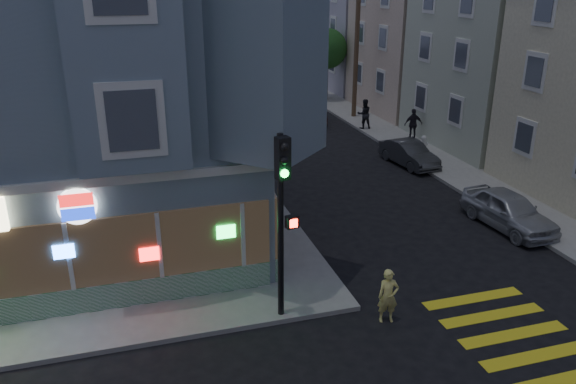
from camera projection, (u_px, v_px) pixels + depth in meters
name	position (u px, v px, depth m)	size (l,w,h in m)	color
ground	(279.00, 374.00, 13.62)	(120.00, 120.00, 0.00)	black
sidewalk_ne	(501.00, 110.00, 40.28)	(24.00, 42.00, 0.15)	gray
corner_building	(31.00, 74.00, 19.77)	(14.60, 14.60, 11.40)	slate
row_house_b	(538.00, 46.00, 31.17)	(12.00, 8.60, 10.50)	#ADB79F
row_house_c	(449.00, 43.00, 39.50)	(12.00, 8.60, 9.00)	tan
row_house_d	(393.00, 23.00, 47.28)	(12.00, 8.60, 10.50)	#9995A4
utility_pole	(357.00, 46.00, 36.56)	(2.20, 0.30, 9.00)	#4C3826
street_tree_near	(327.00, 49.00, 42.29)	(3.00, 3.00, 5.30)	#4C3826
street_tree_far	(296.00, 38.00, 49.45)	(3.00, 3.00, 5.30)	#4C3826
running_child	(388.00, 296.00, 15.46)	(0.58, 0.38, 1.58)	#EDE479
pedestrian_a	(364.00, 114.00, 34.79)	(0.89, 0.69, 1.83)	black
pedestrian_b	(413.00, 124.00, 32.44)	(1.05, 0.44, 1.80)	black
parked_car_a	(509.00, 210.00, 21.35)	(1.68, 4.18, 1.42)	#B7BABF
parked_car_b	(409.00, 154.00, 28.49)	(1.32, 3.78, 1.24)	#3B3D40
parked_car_c	(305.00, 111.00, 37.45)	(1.79, 4.41, 1.28)	#521B12
parked_car_d	(299.00, 96.00, 42.45)	(2.02, 4.38, 1.22)	#9A9EA4
traffic_signal	(283.00, 199.00, 14.43)	(0.64, 0.59, 5.23)	black
fire_hydrant	(424.00, 143.00, 30.36)	(0.50, 0.29, 0.88)	silver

